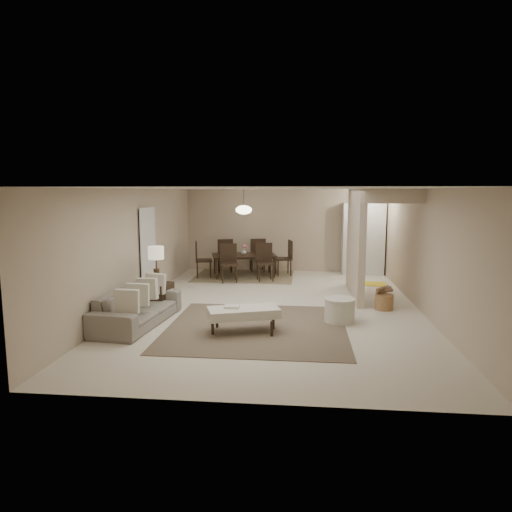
# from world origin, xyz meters

# --- Properties ---
(floor) EXTENTS (9.00, 9.00, 0.00)m
(floor) POSITION_xyz_m (0.00, 0.00, 0.00)
(floor) COLOR beige
(floor) RESTS_ON ground
(ceiling) EXTENTS (9.00, 9.00, 0.00)m
(ceiling) POSITION_xyz_m (0.00, 0.00, 2.50)
(ceiling) COLOR white
(ceiling) RESTS_ON back_wall
(back_wall) EXTENTS (6.00, 0.00, 6.00)m
(back_wall) POSITION_xyz_m (0.00, 4.50, 1.25)
(back_wall) COLOR #BFAA90
(back_wall) RESTS_ON floor
(left_wall) EXTENTS (0.00, 9.00, 9.00)m
(left_wall) POSITION_xyz_m (-3.00, 0.00, 1.25)
(left_wall) COLOR #BFAA90
(left_wall) RESTS_ON floor
(right_wall) EXTENTS (0.00, 9.00, 9.00)m
(right_wall) POSITION_xyz_m (3.00, 0.00, 1.25)
(right_wall) COLOR #BFAA90
(right_wall) RESTS_ON floor
(partition) EXTENTS (0.15, 2.50, 2.50)m
(partition) POSITION_xyz_m (1.80, 1.25, 1.25)
(partition) COLOR #BFAA90
(partition) RESTS_ON floor
(doorway) EXTENTS (0.04, 0.90, 2.04)m
(doorway) POSITION_xyz_m (-2.97, 0.60, 1.02)
(doorway) COLOR black
(doorway) RESTS_ON floor
(pantry_cabinet) EXTENTS (1.20, 0.55, 2.10)m
(pantry_cabinet) POSITION_xyz_m (2.35, 4.15, 1.05)
(pantry_cabinet) COLOR silver
(pantry_cabinet) RESTS_ON floor
(flush_light) EXTENTS (0.44, 0.44, 0.05)m
(flush_light) POSITION_xyz_m (2.30, 3.20, 2.46)
(flush_light) COLOR white
(flush_light) RESTS_ON ceiling
(living_rug) EXTENTS (3.20, 3.20, 0.01)m
(living_rug) POSITION_xyz_m (-0.24, -1.53, 0.01)
(living_rug) COLOR brown
(living_rug) RESTS_ON floor
(sofa) EXTENTS (2.29, 1.09, 0.65)m
(sofa) POSITION_xyz_m (-2.45, -1.53, 0.32)
(sofa) COLOR gray
(sofa) RESTS_ON floor
(ottoman_bench) EXTENTS (1.33, 0.92, 0.44)m
(ottoman_bench) POSITION_xyz_m (-0.44, -1.83, 0.35)
(ottoman_bench) COLOR beige
(ottoman_bench) RESTS_ON living_rug
(side_table) EXTENTS (0.63, 0.63, 0.58)m
(side_table) POSITION_xyz_m (-2.40, -0.54, 0.29)
(side_table) COLOR black
(side_table) RESTS_ON floor
(table_lamp) EXTENTS (0.32, 0.32, 0.76)m
(table_lamp) POSITION_xyz_m (-2.40, -0.54, 1.14)
(table_lamp) COLOR #46311E
(table_lamp) RESTS_ON side_table
(round_pouf) EXTENTS (0.58, 0.58, 0.45)m
(round_pouf) POSITION_xyz_m (1.28, -1.03, 0.23)
(round_pouf) COLOR beige
(round_pouf) RESTS_ON floor
(wicker_basket) EXTENTS (0.43, 0.43, 0.32)m
(wicker_basket) POSITION_xyz_m (2.28, 0.00, 0.16)
(wicker_basket) COLOR olive
(wicker_basket) RESTS_ON floor
(dining_rug) EXTENTS (2.80, 2.10, 0.01)m
(dining_rug) POSITION_xyz_m (-1.10, 3.40, 0.01)
(dining_rug) COLOR #837251
(dining_rug) RESTS_ON floor
(dining_table) EXTENTS (2.00, 1.41, 0.64)m
(dining_table) POSITION_xyz_m (-1.10, 3.40, 0.32)
(dining_table) COLOR black
(dining_table) RESTS_ON dining_rug
(dining_chairs) EXTENTS (2.80, 2.28, 1.03)m
(dining_chairs) POSITION_xyz_m (-1.10, 3.40, 0.52)
(dining_chairs) COLOR black
(dining_chairs) RESTS_ON dining_rug
(vase) EXTENTS (0.15, 0.15, 0.15)m
(vase) POSITION_xyz_m (-1.10, 3.40, 0.71)
(vase) COLOR silver
(vase) RESTS_ON dining_table
(yellow_mat) EXTENTS (1.10, 0.80, 0.01)m
(yellow_mat) POSITION_xyz_m (2.29, 2.69, 0.01)
(yellow_mat) COLOR yellow
(yellow_mat) RESTS_ON floor
(pendant_light) EXTENTS (0.46, 0.46, 0.71)m
(pendant_light) POSITION_xyz_m (-1.10, 3.40, 1.92)
(pendant_light) COLOR #46311E
(pendant_light) RESTS_ON ceiling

